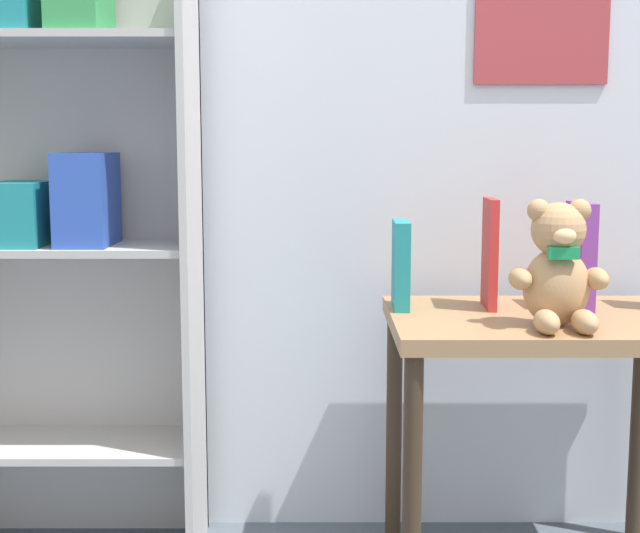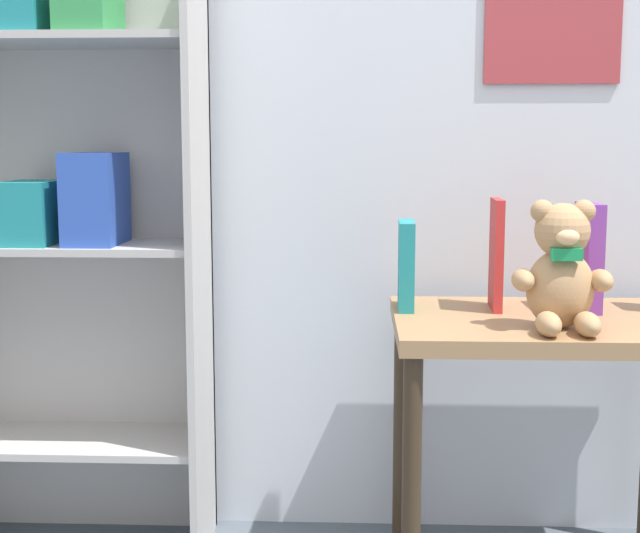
% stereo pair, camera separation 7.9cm
% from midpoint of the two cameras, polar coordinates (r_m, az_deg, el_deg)
% --- Properties ---
extents(wall_back, '(4.80, 0.07, 2.50)m').
position_cam_midpoint_polar(wall_back, '(2.34, 7.93, 13.51)').
color(wall_back, silver).
rests_on(wall_back, ground_plane).
extents(bookshelf_side, '(0.67, 0.28, 1.54)m').
position_cam_midpoint_polar(bookshelf_side, '(2.27, -14.61, 3.61)').
color(bookshelf_side, '#BCB7B2').
rests_on(bookshelf_side, ground_plane).
extents(display_table, '(0.69, 0.51, 0.63)m').
position_cam_midpoint_polar(display_table, '(2.08, 15.37, -5.61)').
color(display_table, '#9E754C').
rests_on(display_table, ground_plane).
extents(teddy_bear, '(0.21, 0.19, 0.27)m').
position_cam_midpoint_polar(teddy_bear, '(1.92, 16.36, -0.28)').
color(teddy_bear, tan).
rests_on(teddy_bear, display_table).
extents(book_standing_teal, '(0.04, 0.14, 0.20)m').
position_cam_midpoint_polar(book_standing_teal, '(2.09, 6.61, 0.09)').
color(book_standing_teal, teal).
rests_on(book_standing_teal, display_table).
extents(book_standing_red, '(0.03, 0.14, 0.26)m').
position_cam_midpoint_polar(book_standing_red, '(2.11, 12.27, 0.77)').
color(book_standing_red, red).
rests_on(book_standing_red, display_table).
extents(book_standing_purple, '(0.04, 0.13, 0.25)m').
position_cam_midpoint_polar(book_standing_purple, '(2.15, 17.81, 0.57)').
color(book_standing_purple, purple).
rests_on(book_standing_purple, display_table).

